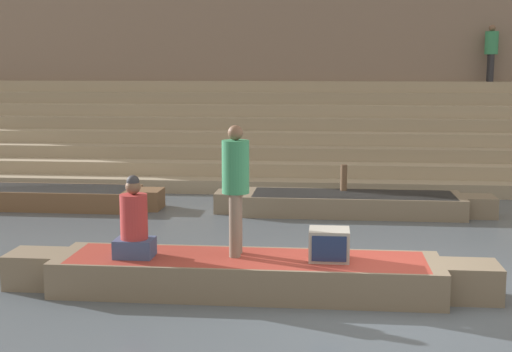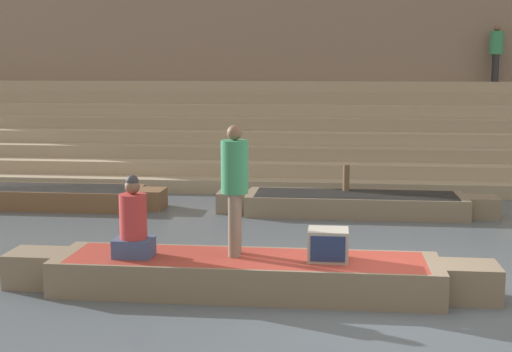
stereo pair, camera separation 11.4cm
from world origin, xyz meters
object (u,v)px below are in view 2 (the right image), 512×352
Objects in this scene: person_standing at (235,181)px; tv_set at (328,245)px; moored_boat_shore at (47,196)px; mooring_post at (346,187)px; moored_boat_distant at (355,203)px; person_rowing at (133,224)px; rowboat_main at (246,274)px; person_on_steps at (496,49)px.

tv_set is (1.23, -0.13, -0.79)m from person_standing.
mooring_post is at bearing 4.90° from moored_boat_shore.
person_rowing is at bearing -120.54° from moored_boat_distant.
person_standing is at bearing -105.44° from mooring_post.
person_standing is 1.82× the size of mooring_post.
rowboat_main is 5.49m from moored_boat_distant.
mooring_post reaches higher than moored_boat_distant.
person_standing reaches higher than person_rowing.
moored_boat_distant is (6.51, -0.07, -0.00)m from moored_boat_shore.
mooring_post is at bearing 151.26° from person_on_steps.
moored_boat_distant is 3.47× the size of person_on_steps.
person_on_steps is at bearing 57.00° from person_rowing.
person_rowing is 6.21m from moored_boat_distant.
moored_boat_shore is (-4.80, 5.22, -1.24)m from person_standing.
rowboat_main reaches higher than moored_boat_shore.
moored_boat_shore is (-6.03, 5.35, -0.45)m from tv_set.
person_rowing is at bearing -164.90° from person_standing.
person_standing reaches higher than moored_boat_distant.
tv_set is 0.10× the size of moored_boat_shore.
person_standing is 1.59× the size of person_rowing.
tv_set is 13.40m from person_on_steps.
moored_boat_distant is 8.73m from person_on_steps.
tv_set reaches higher than moored_boat_distant.
rowboat_main is at bearing -107.63° from moored_boat_distant.
person_standing reaches higher than mooring_post.
rowboat_main is 1.15m from tv_set.
mooring_post is (1.37, 5.66, 0.23)m from rowboat_main.
mooring_post is at bearing 82.34° from tv_set.
mooring_post is (1.53, 5.54, -0.99)m from person_standing.
person_standing reaches higher than moored_boat_shore.
person_rowing is 2.10× the size of tv_set.
moored_boat_shore is 13.08m from person_on_steps.
moored_boat_distant is at bearing 1.38° from moored_boat_shore.
mooring_post is 8.42m from person_on_steps.
rowboat_main reaches higher than moored_boat_distant.
person_on_steps is at bearing 58.51° from moored_boat_distant.
person_rowing is 6.44m from mooring_post.
tv_set is at bearing -0.96° from person_standing.
person_rowing is 0.21× the size of moored_boat_shore.
moored_boat_shore is 3.16× the size of person_on_steps.
mooring_post reaches higher than rowboat_main.
person_rowing is 2.55m from tv_set.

